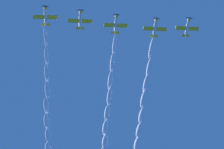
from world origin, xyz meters
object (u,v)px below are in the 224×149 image
at_px(airplane_lead, 187,27).
at_px(airplane_right_wingman, 116,24).
at_px(airplane_left_wingman, 155,27).
at_px(airplane_outer_right, 45,16).
at_px(airplane_outer_left, 80,20).

bearing_deg(airplane_lead, airplane_right_wingman, -23.17).
relative_size(airplane_left_wingman, airplane_outer_right, 1.01).
bearing_deg(airplane_left_wingman, airplane_right_wingman, -21.15).
xyz_separation_m(airplane_lead, airplane_outer_right, (44.02, -17.49, -0.20)).
height_order(airplane_lead, airplane_right_wingman, airplane_lead).
bearing_deg(airplane_right_wingman, airplane_outer_right, -20.11).
relative_size(airplane_right_wingman, airplane_outer_right, 1.01).
xyz_separation_m(airplane_right_wingman, airplane_outer_left, (11.15, -3.81, -0.15)).
xyz_separation_m(airplane_lead, airplane_outer_left, (33.34, -13.30, -0.94)).
xyz_separation_m(airplane_left_wingman, airplane_right_wingman, (12.26, -4.74, 0.02)).
distance_m(airplane_outer_left, airplane_outer_right, 11.50).
xyz_separation_m(airplane_left_wingman, airplane_outer_left, (23.41, -8.55, -0.13)).
bearing_deg(airplane_right_wingman, airplane_outer_left, -18.84).
height_order(airplane_right_wingman, airplane_outer_right, airplane_outer_right).
bearing_deg(airplane_outer_right, airplane_outer_left, 158.59).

